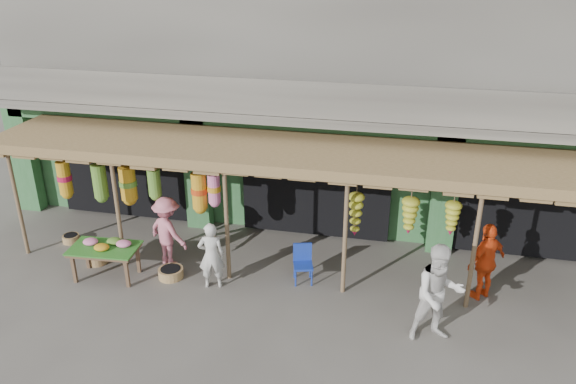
% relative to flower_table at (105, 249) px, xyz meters
% --- Properties ---
extents(ground, '(80.00, 80.00, 0.00)m').
position_rel_flower_table_xyz_m(ground, '(4.10, 0.73, -0.70)').
color(ground, '#514C47').
rests_on(ground, ground).
extents(building, '(16.40, 6.80, 7.00)m').
position_rel_flower_table_xyz_m(building, '(4.10, 5.59, 2.67)').
color(building, gray).
rests_on(building, ground).
extents(awning, '(14.00, 2.70, 2.79)m').
position_rel_flower_table_xyz_m(awning, '(3.93, 1.53, 1.88)').
color(awning, brown).
rests_on(awning, ground).
extents(flower_table, '(1.50, 0.95, 0.87)m').
position_rel_flower_table_xyz_m(flower_table, '(0.00, 0.00, 0.00)').
color(flower_table, brown).
rests_on(flower_table, ground).
extents(blue_chair, '(0.50, 0.50, 0.85)m').
position_rel_flower_table_xyz_m(blue_chair, '(4.19, 0.79, -0.23)').
color(blue_chair, '#18329F').
rests_on(blue_chair, ground).
extents(basket_left, '(0.56, 0.56, 0.19)m').
position_rel_flower_table_xyz_m(basket_left, '(-0.56, 0.47, -0.61)').
color(basket_left, '#8B5E3F').
rests_on(basket_left, ground).
extents(basket_mid, '(0.67, 0.67, 0.21)m').
position_rel_flower_table_xyz_m(basket_mid, '(1.34, 0.26, -0.60)').
color(basket_mid, '#9D7446').
rests_on(basket_mid, ground).
extents(basket_right, '(0.49, 0.49, 0.18)m').
position_rel_flower_table_xyz_m(basket_right, '(-1.70, 1.24, -0.61)').
color(basket_right, '#966946').
rests_on(basket_right, ground).
extents(person_front, '(0.63, 0.51, 1.50)m').
position_rel_flower_table_xyz_m(person_front, '(2.36, 0.13, 0.05)').
color(person_front, beige).
rests_on(person_front, ground).
extents(person_right, '(1.12, 0.98, 1.93)m').
position_rel_flower_table_xyz_m(person_right, '(6.94, -0.63, 0.26)').
color(person_right, silver).
rests_on(person_right, ground).
extents(person_vendor, '(1.00, 0.97, 1.68)m').
position_rel_flower_table_xyz_m(person_vendor, '(7.92, 0.96, 0.14)').
color(person_vendor, '#EE4A16').
rests_on(person_vendor, ground).
extents(person_shopper, '(1.22, 1.00, 1.64)m').
position_rel_flower_table_xyz_m(person_shopper, '(1.10, 0.81, 0.12)').
color(person_shopper, '#CB6B7F').
rests_on(person_shopper, ground).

